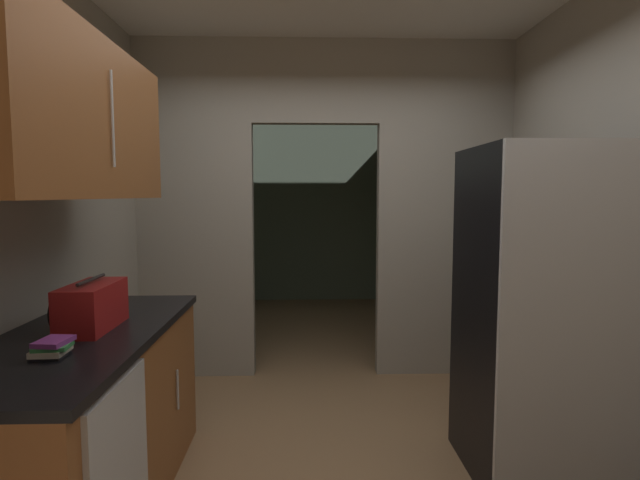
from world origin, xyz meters
The scene contains 7 objects.
kitchen_partition centered at (0.03, 1.65, 1.51)m, with size 3.11×0.12×2.80m.
adjoining_room_shell centered at (0.00, 3.70, 1.40)m, with size 3.11×3.12×2.80m.
refrigerator centered at (1.13, 0.06, 0.89)m, with size 0.80×0.78×1.79m.
lower_cabinet_run centered at (-1.21, -0.25, 0.45)m, with size 0.70×1.70×0.90m.
upper_cabinet_counterside centered at (-1.21, -0.25, 1.87)m, with size 0.36×1.53×0.71m.
boombox centered at (-1.18, -0.19, 1.01)m, with size 0.20×0.42×0.24m.
book_stack centered at (-1.16, -0.60, 0.93)m, with size 0.15×0.15×0.07m.
Camera 1 is at (-0.17, -2.54, 1.53)m, focal length 27.97 mm.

